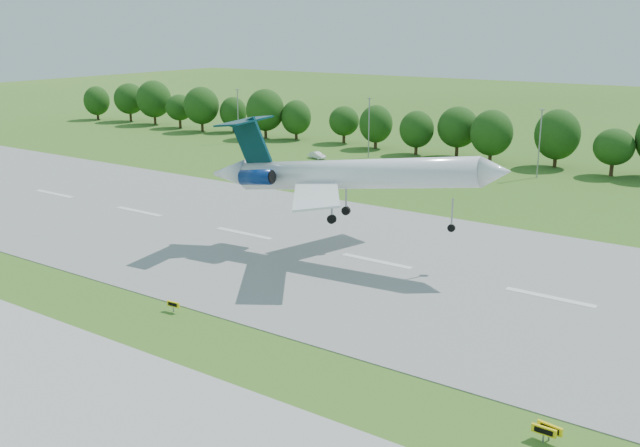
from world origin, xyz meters
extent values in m
plane|color=#2D5716|center=(0.00, 0.00, 0.00)|extent=(600.00, 600.00, 0.00)
cube|color=gray|center=(0.00, 25.00, 0.04)|extent=(400.00, 45.00, 0.08)
cylinder|color=#382314|center=(-140.00, 92.00, 1.80)|extent=(0.70, 0.70, 3.60)
sphere|color=#153D0F|center=(-140.00, 92.00, 6.20)|extent=(8.40, 8.40, 8.40)
cylinder|color=#382314|center=(-100.00, 92.00, 1.80)|extent=(0.70, 0.70, 3.60)
sphere|color=#153D0F|center=(-100.00, 92.00, 6.20)|extent=(8.40, 8.40, 8.40)
cylinder|color=#382314|center=(-60.00, 92.00, 1.80)|extent=(0.70, 0.70, 3.60)
sphere|color=#153D0F|center=(-60.00, 92.00, 6.20)|extent=(8.40, 8.40, 8.40)
cylinder|color=#382314|center=(-20.00, 92.00, 1.80)|extent=(0.70, 0.70, 3.60)
sphere|color=#153D0F|center=(-20.00, 92.00, 6.20)|extent=(8.40, 8.40, 8.40)
cylinder|color=gray|center=(-90.00, 82.00, 6.00)|extent=(0.24, 0.24, 12.00)
cube|color=gray|center=(-90.00, 82.00, 12.10)|extent=(0.90, 0.25, 0.18)
cylinder|color=gray|center=(-55.00, 82.00, 6.00)|extent=(0.24, 0.24, 12.00)
cube|color=gray|center=(-55.00, 82.00, 12.10)|extent=(0.90, 0.25, 0.18)
cylinder|color=gray|center=(-20.00, 82.00, 6.00)|extent=(0.24, 0.24, 12.00)
cube|color=gray|center=(-20.00, 82.00, 12.10)|extent=(0.90, 0.25, 0.18)
cylinder|color=white|center=(-23.12, 25.00, 9.94)|extent=(29.04, 8.18, 6.28)
cone|color=white|center=(-7.47, 27.68, 11.58)|extent=(3.91, 3.87, 3.64)
cone|color=white|center=(-39.52, 22.19, 8.62)|extent=(5.41, 4.13, 3.80)
cube|color=white|center=(-23.68, 18.11, 8.81)|extent=(11.01, 12.94, 0.73)
cube|color=white|center=(-25.95, 31.31, 8.81)|extent=(7.89, 13.26, 0.73)
cube|color=#042A31|center=(-36.32, 22.74, 12.54)|extent=(5.30, 1.37, 6.56)
cube|color=#042A31|center=(-37.26, 22.57, 15.21)|extent=(4.56, 9.47, 0.52)
cylinder|color=navy|center=(-34.01, 20.61, 9.05)|extent=(4.43, 2.50, 2.22)
cylinder|color=navy|center=(-34.85, 25.51, 9.05)|extent=(4.43, 2.50, 2.22)
cylinder|color=gray|center=(-11.81, 26.94, 6.60)|extent=(0.19, 0.19, 3.35)
cylinder|color=black|center=(-11.81, 26.94, 4.92)|extent=(0.90, 0.43, 0.86)
cylinder|color=gray|center=(-24.65, 22.60, 6.60)|extent=(0.23, 0.23, 3.35)
cylinder|color=black|center=(-24.65, 22.60, 4.92)|extent=(1.11, 0.60, 1.05)
cylinder|color=gray|center=(-25.36, 26.75, 6.60)|extent=(0.23, 0.23, 3.35)
cylinder|color=black|center=(-25.36, 26.75, 4.92)|extent=(1.11, 0.60, 1.05)
cube|color=gray|center=(-28.48, 1.15, 0.32)|extent=(0.10, 0.10, 0.64)
cube|color=yellow|center=(-28.48, 1.15, 0.78)|extent=(1.47, 0.25, 0.50)
cube|color=black|center=(-28.47, 1.05, 0.78)|extent=(1.09, 0.08, 0.32)
cube|color=gray|center=(7.79, -0.40, 0.38)|extent=(0.12, 0.12, 0.75)
cube|color=yellow|center=(7.79, -0.40, 0.92)|extent=(1.73, 0.45, 0.59)
cube|color=black|center=(7.77, -0.52, 0.92)|extent=(1.28, 0.22, 0.38)
cube|color=gray|center=(7.54, -0.84, 0.36)|extent=(0.10, 0.10, 0.72)
cube|color=yellow|center=(7.54, -0.84, 0.88)|extent=(1.65, 0.21, 0.57)
cube|color=black|center=(7.54, -0.95, 0.88)|extent=(1.24, 0.04, 0.36)
imported|color=silver|center=(-63.11, 75.18, 0.67)|extent=(4.33, 2.61, 1.35)
imported|color=silver|center=(-38.18, 73.31, 0.60)|extent=(3.54, 1.48, 1.20)
camera|label=1|loc=(18.73, -42.94, 26.39)|focal=40.00mm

